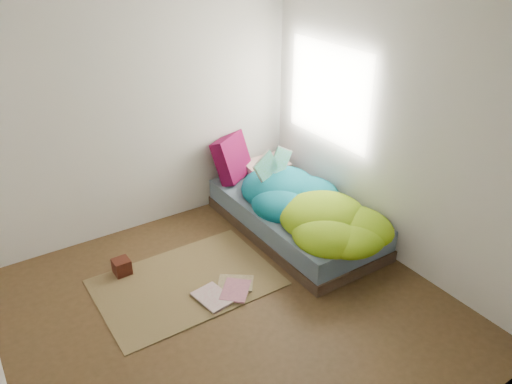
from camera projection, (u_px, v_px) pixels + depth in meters
ground at (231, 311)px, 4.28m from camera, size 3.50×3.50×0.00m
room_walls at (227, 133)px, 3.52m from camera, size 3.54×3.54×2.62m
bed at (294, 218)px, 5.32m from camera, size 1.00×2.00×0.34m
duvet at (309, 198)px, 5.00m from camera, size 0.96×1.84×0.34m
rug at (187, 282)px, 4.61m from camera, size 1.60×1.10×0.01m
pillow_floral at (266, 167)px, 5.91m from camera, size 0.53×0.33×0.12m
pillow_magenta at (232, 158)px, 5.67m from camera, size 0.51×0.39×0.50m
open_book at (274, 155)px, 5.17m from camera, size 0.46×0.18×0.27m
wooden_box at (122, 267)px, 4.69m from camera, size 0.15×0.15×0.15m
floor_book_a at (201, 304)px, 4.32m from camera, size 0.30×0.38×0.03m
floor_book_b at (223, 289)px, 4.49m from camera, size 0.39×0.39×0.03m
floor_book_c at (234, 291)px, 4.47m from camera, size 0.39×0.38×0.02m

